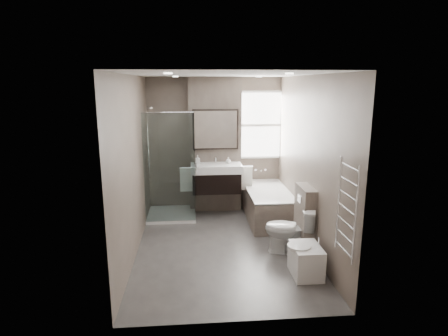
{
  "coord_description": "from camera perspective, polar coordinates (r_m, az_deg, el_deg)",
  "views": [
    {
      "loc": [
        -0.44,
        -5.4,
        2.48
      ],
      "look_at": [
        0.04,
        0.15,
        1.22
      ],
      "focal_mm": 30.0,
      "sensor_mm": 36.0,
      "label": 1
    }
  ],
  "objects": [
    {
      "name": "bathtub",
      "position": [
        6.98,
        6.65,
        -5.35
      ],
      "size": [
        0.75,
        1.6,
        0.57
      ],
      "color": "#64584F",
      "rests_on": "ground"
    },
    {
      "name": "mirror_cabinet",
      "position": [
        7.07,
        -1.31,
        5.89
      ],
      "size": [
        0.86,
        0.08,
        0.76
      ],
      "color": "black",
      "rests_on": "vanity_pier"
    },
    {
      "name": "window",
      "position": [
        7.44,
        5.54,
        6.52
      ],
      "size": [
        0.98,
        0.06,
        1.33
      ],
      "color": "white",
      "rests_on": "room"
    },
    {
      "name": "soap_bottle_b",
      "position": [
        7.05,
        0.65,
        1.18
      ],
      "size": [
        0.1,
        0.1,
        0.12
      ],
      "primitive_type": "imported",
      "color": "white",
      "rests_on": "vanity"
    },
    {
      "name": "vanity",
      "position": [
        7.06,
        -1.17,
        -1.48
      ],
      "size": [
        0.95,
        0.47,
        0.66
      ],
      "color": "black",
      "rests_on": "vanity_pier"
    },
    {
      "name": "towel_right",
      "position": [
        7.1,
        3.35,
        -1.58
      ],
      "size": [
        0.24,
        0.06,
        0.44
      ],
      "primitive_type": "cube",
      "color": "silver",
      "rests_on": "vanity_pier"
    },
    {
      "name": "cistern_box",
      "position": [
        5.76,
        12.19,
        -7.61
      ],
      "size": [
        0.19,
        0.55,
        1.0
      ],
      "color": "#64584F",
      "rests_on": "ground"
    },
    {
      "name": "bidet",
      "position": [
        5.17,
        12.32,
        -13.5
      ],
      "size": [
        0.44,
        0.51,
        0.53
      ],
      "color": "white",
      "rests_on": "ground"
    },
    {
      "name": "towel_left",
      "position": [
        7.03,
        -5.73,
        -1.77
      ],
      "size": [
        0.24,
        0.06,
        0.44
      ],
      "primitive_type": "cube",
      "color": "silver",
      "rests_on": "vanity_pier"
    },
    {
      "name": "toilet",
      "position": [
        5.69,
        9.94,
        -9.18
      ],
      "size": [
        0.81,
        0.62,
        0.74
      ],
      "primitive_type": "imported",
      "rotation": [
        0.0,
        0.0,
        -1.89
      ],
      "color": "white",
      "rests_on": "ground"
    },
    {
      "name": "room",
      "position": [
        5.54,
        -0.23,
        0.5
      ],
      "size": [
        2.7,
        3.9,
        2.7
      ],
      "color": "#484442",
      "rests_on": "ground"
    },
    {
      "name": "vanity_pier",
      "position": [
        7.28,
        -1.38,
        3.47
      ],
      "size": [
        1.0,
        0.25,
        2.6
      ],
      "primitive_type": "cube",
      "color": "#64584F",
      "rests_on": "ground"
    },
    {
      "name": "towel_radiator",
      "position": [
        4.38,
        18.22,
        -5.98
      ],
      "size": [
        0.03,
        0.49,
        1.1
      ],
      "color": "silver",
      "rests_on": "room"
    },
    {
      "name": "soap_bottle_a",
      "position": [
        6.98,
        -4.02,
        1.24
      ],
      "size": [
        0.08,
        0.08,
        0.17
      ],
      "primitive_type": "imported",
      "color": "white",
      "rests_on": "vanity"
    },
    {
      "name": "shower_enclosure",
      "position": [
        7.04,
        -7.25,
        -3.72
      ],
      "size": [
        0.9,
        0.9,
        2.0
      ],
      "color": "white",
      "rests_on": "ground"
    }
  ]
}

